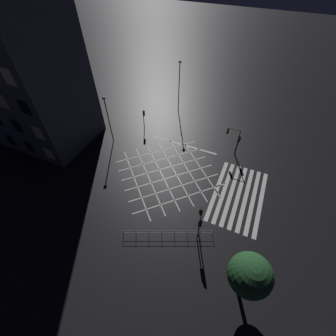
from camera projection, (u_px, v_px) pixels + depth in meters
ground_plane at (168, 172)px, 30.64m from camera, size 200.00×200.00×0.00m
road_markings at (209, 184)px, 29.26m from camera, size 15.39×20.23×0.01m
traffic_light_se_cross at (232, 136)px, 31.02m from camera, size 0.36×1.88×4.39m
traffic_light_sw_cross at (200, 216)px, 22.34m from camera, size 0.36×0.39×4.51m
traffic_light_sw_main at (200, 226)px, 22.31m from camera, size 0.39×0.36×3.54m
traffic_light_se_main at (238, 142)px, 31.38m from camera, size 0.39×0.36×3.34m
traffic_light_ne_cross at (144, 116)px, 35.74m from camera, size 0.36×0.39×3.34m
street_lamp_east at (179, 79)px, 36.88m from camera, size 0.45×0.45×8.85m
street_lamp_west at (107, 113)px, 31.57m from camera, size 0.44×0.44×7.55m
street_tree_near at (250, 275)px, 17.55m from camera, size 3.55×3.55×6.05m
pedestrian_railing at (168, 232)px, 23.89m from camera, size 3.93×8.88×1.05m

